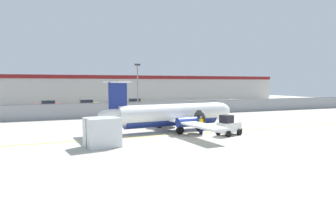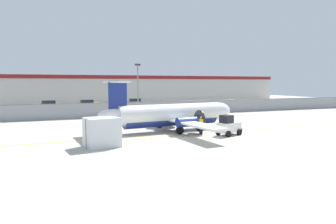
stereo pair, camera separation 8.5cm
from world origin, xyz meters
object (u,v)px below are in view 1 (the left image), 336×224
traffic_cone_near_right (180,124)px  parked_car_0 (47,105)px  parked_car_3 (196,105)px  traffic_cone_near_left (240,130)px  apron_light_pole (138,87)px  ground_crew_worker (201,124)px  cargo_container (102,132)px  commuter_airplane (174,115)px  baggage_tug (229,126)px  parked_car_2 (134,103)px  parked_car_1 (87,104)px

traffic_cone_near_right → parked_car_0: 30.70m
parked_car_3 → traffic_cone_near_right: bearing=55.5°
traffic_cone_near_left → apron_light_pole: 16.23m
parked_car_3 → parked_car_0: bearing=-26.0°
ground_crew_worker → cargo_container: bearing=-9.7°
commuter_airplane → baggage_tug: bearing=-55.7°
commuter_airplane → apron_light_pole: size_ratio=2.21×
parked_car_0 → parked_car_2: 15.89m
cargo_container → parked_car_3: bearing=41.0°
ground_crew_worker → parked_car_2: size_ratio=0.39×
apron_light_pole → parked_car_1: bearing=103.5°
traffic_cone_near_left → parked_car_2: (-1.29, 33.73, 0.58)m
traffic_cone_near_left → traffic_cone_near_right: size_ratio=1.00×
commuter_airplane → parked_car_1: 29.71m
ground_crew_worker → apron_light_pole: (-2.16, 13.76, 3.35)m
ground_crew_worker → parked_car_3: size_ratio=0.40×
baggage_tug → parked_car_0: size_ratio=0.59×
traffic_cone_near_right → parked_car_2: 28.12m
traffic_cone_near_left → apron_light_pole: (-5.93, 14.57, 3.99)m
commuter_airplane → parked_car_3: bearing=52.0°
ground_crew_worker → parked_car_0: same height
parked_car_1 → parked_car_3: 20.01m
ground_crew_worker → parked_car_2: (2.48, 32.92, -0.06)m
parked_car_2 → apron_light_pole: bearing=84.4°
parked_car_0 → parked_car_3: same height
ground_crew_worker → baggage_tug: bearing=127.2°
apron_light_pole → cargo_container: bearing=-114.7°
baggage_tug → traffic_cone_near_left: 1.78m
cargo_container → parked_car_1: bearing=76.0°
commuter_airplane → apron_light_pole: 11.10m
ground_crew_worker → parked_car_2: bearing=-116.1°
commuter_airplane → parked_car_3: (12.16, 19.19, -0.71)m
ground_crew_worker → parked_car_1: same height
ground_crew_worker → parked_car_1: 32.94m
cargo_container → parked_car_1: size_ratio=0.63×
commuter_airplane → apron_light_pole: (-0.69, 10.74, 2.70)m
traffic_cone_near_left → parked_car_3: (6.92, 23.01, 0.58)m
traffic_cone_near_right → parked_car_1: (-6.61, 27.35, 0.58)m
parked_car_2 → parked_car_3: size_ratio=1.03×
commuter_airplane → cargo_container: size_ratio=5.97×
parked_car_0 → traffic_cone_near_right: bearing=110.8°
commuter_airplane → traffic_cone_near_left: 6.61m
parked_car_3 → traffic_cone_near_left: bearing=70.4°
parked_car_0 → parked_car_2: size_ratio=0.99×
baggage_tug → parked_car_3: baggage_tug is taller
baggage_tug → ground_crew_worker: 2.51m
parked_car_3 → parked_car_1: bearing=-33.0°
traffic_cone_near_left → baggage_tug: bearing=-163.5°
parked_car_1 → ground_crew_worker: bearing=-80.4°
traffic_cone_near_right → apron_light_pole: bearing=103.8°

